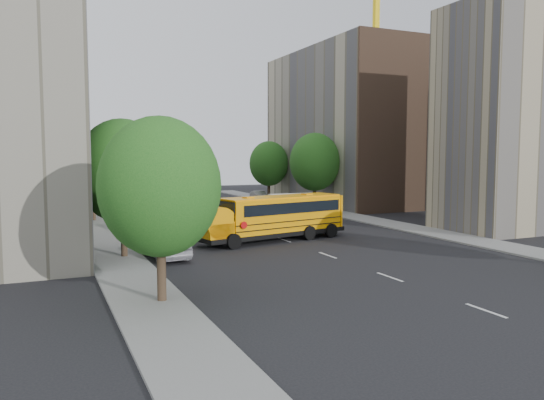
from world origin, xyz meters
TOP-DOWN VIEW (x-y plane):
  - ground at (0.00, 0.00)m, footprint 120.00×120.00m
  - sidewalk_left at (-11.50, 5.00)m, footprint 3.00×80.00m
  - sidewalk_right at (11.50, 5.00)m, footprint 3.00×80.00m
  - lane_markings at (0.00, 10.00)m, footprint 0.15×64.00m
  - building_left_redbrick at (-18.00, 28.00)m, footprint 10.00×15.00m
  - building_right_near at (18.00, -4.50)m, footprint 10.00×7.00m
  - building_right_far at (18.00, 20.00)m, footprint 10.00×22.00m
  - building_right_sidewall at (18.00, 9.00)m, footprint 10.10×0.30m
  - tower_crane at (30.25, 28.00)m, footprint 28.50×1.20m
  - street_tree_0 at (-11.00, -14.00)m, footprint 4.80×4.80m
  - street_tree_1 at (-11.00, -4.00)m, footprint 5.12×5.12m
  - street_tree_2 at (-11.00, 14.00)m, footprint 4.99×4.99m
  - street_tree_4 at (11.00, 14.00)m, footprint 5.25×5.25m
  - street_tree_5 at (11.00, 26.00)m, footprint 4.86×4.86m
  - school_bus at (-0.90, -1.91)m, footprint 11.28×4.71m
  - safari_truck at (5.10, 7.72)m, footprint 5.52×2.16m
  - parked_car_0 at (-8.80, -4.98)m, footprint 2.22×4.76m
  - parked_car_1 at (-8.80, 7.10)m, footprint 1.52×4.33m
  - parked_car_2 at (-9.60, 20.64)m, footprint 2.54×5.10m
  - parked_car_4 at (8.80, 16.75)m, footprint 2.15×4.50m
  - parked_car_5 at (9.60, 25.64)m, footprint 1.66×4.10m

SIDE VIEW (x-z plane):
  - ground at x=0.00m, z-range 0.00..0.00m
  - lane_markings at x=0.00m, z-range 0.00..0.01m
  - sidewalk_left at x=-11.50m, z-range 0.00..0.12m
  - sidewalk_right at x=11.50m, z-range 0.00..0.12m
  - parked_car_5 at x=9.60m, z-range 0.00..1.32m
  - parked_car_2 at x=-9.60m, z-range 0.00..1.39m
  - parked_car_1 at x=-8.80m, z-range 0.00..1.43m
  - parked_car_4 at x=8.80m, z-range 0.00..1.48m
  - parked_car_0 at x=-8.80m, z-range 0.00..1.58m
  - safari_truck at x=5.10m, z-range 0.07..2.41m
  - school_bus at x=-0.90m, z-range 0.18..3.29m
  - street_tree_0 at x=-11.00m, z-range 0.94..8.35m
  - street_tree_5 at x=11.00m, z-range 0.95..8.46m
  - street_tree_2 at x=-11.00m, z-range 0.97..8.68m
  - street_tree_1 at x=-11.00m, z-range 1.00..8.90m
  - street_tree_4 at x=11.00m, z-range 1.02..9.13m
  - building_left_redbrick at x=-18.00m, z-range 0.00..13.00m
  - building_right_near at x=18.00m, z-range 0.00..17.00m
  - building_right_far at x=18.00m, z-range 0.00..18.00m
  - building_right_sidewall at x=18.00m, z-range 0.00..18.00m
  - tower_crane at x=30.25m, z-range 6.60..42.35m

